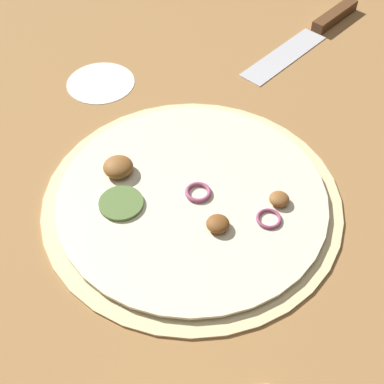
% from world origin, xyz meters
% --- Properties ---
extents(ground_plane, '(3.00, 3.00, 0.00)m').
position_xyz_m(ground_plane, '(0.00, 0.00, 0.00)').
color(ground_plane, '#9E703F').
extents(pizza, '(0.36, 0.36, 0.03)m').
position_xyz_m(pizza, '(0.00, -0.00, 0.01)').
color(pizza, beige).
rests_on(pizza, ground_plane).
extents(knife, '(0.28, 0.12, 0.02)m').
position_xyz_m(knife, '(-0.42, 0.05, 0.01)').
color(knife, silver).
rests_on(knife, ground_plane).
extents(flour_patch, '(0.10, 0.10, 0.00)m').
position_xyz_m(flour_patch, '(-0.16, -0.21, 0.00)').
color(flour_patch, white).
rests_on(flour_patch, ground_plane).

